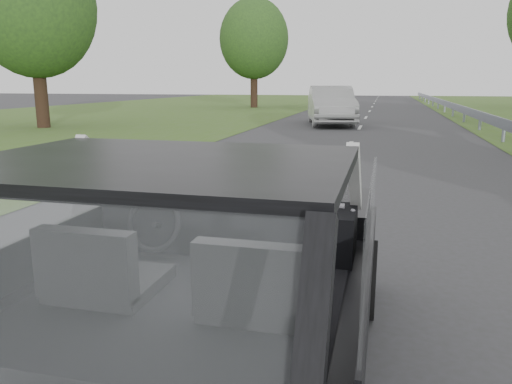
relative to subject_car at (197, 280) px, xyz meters
The scene contains 9 objects.
subject_car is the anchor object (origin of this frame).
dashboard 0.64m from the subject_car, 90.00° to the left, with size 1.58×0.45×0.30m, color black.
driver_seat 0.52m from the subject_car, 144.06° to the right, with size 0.50×0.72×0.42m, color black.
passenger_seat 0.52m from the subject_car, 35.94° to the right, with size 0.50×0.72×0.42m, color black.
steering_wheel 0.55m from the subject_car, 140.48° to the left, with size 0.36×0.36×0.04m, color black.
cat 0.80m from the subject_car, 66.41° to the left, with size 0.52×0.16×0.23m, color gray.
other_car 19.33m from the subject_car, 93.89° to the left, with size 1.96×4.96×1.63m, color silver.
tree_5 19.47m from the subject_car, 129.36° to the left, with size 4.67×4.67×7.07m, color #233C1C, non-canonical shape.
tree_6 34.07m from the subject_car, 104.06° to the left, with size 4.85×4.85×7.34m, color #233C1C, non-canonical shape.
Camera 1 is at (0.93, -2.34, 1.76)m, focal length 35.00 mm.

